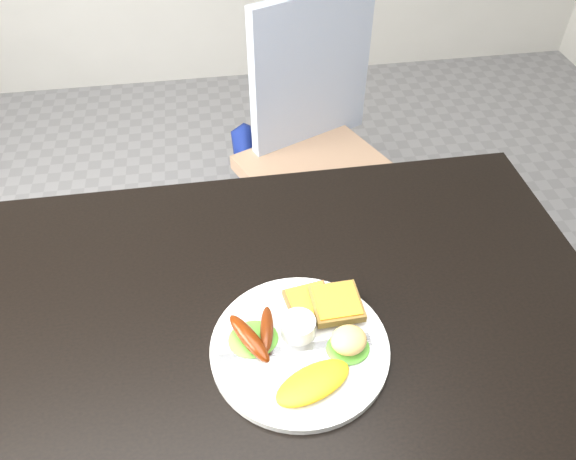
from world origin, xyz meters
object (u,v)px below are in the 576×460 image
Objects in this scene: person at (312,130)px; plate at (300,348)px; dining_chair at (320,175)px; dining_table at (265,335)px.

person reaches higher than plate.
dining_chair is 0.89m from plate.
dining_table reaches higher than dining_chair.
dining_chair is at bearing 75.65° from plate.
plate is (-0.21, -0.81, 0.31)m from dining_chair.
dining_table is 4.22× the size of plate.
person reaches higher than dining_chair.
plate is at bearing 79.77° from person.
dining_chair is 0.49m from person.
plate is at bearing -127.84° from dining_chair.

